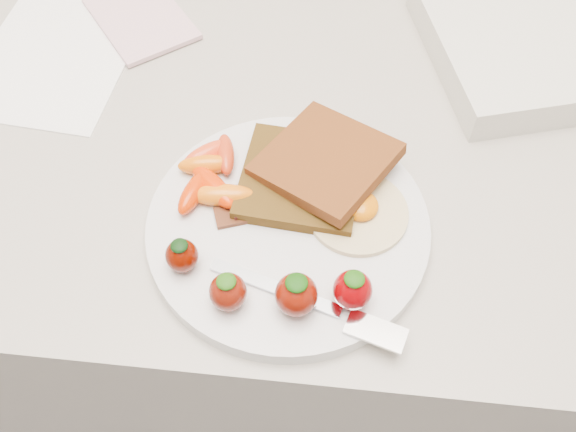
# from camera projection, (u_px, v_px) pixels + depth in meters

# --- Properties ---
(counter) EXTENTS (2.00, 0.60, 0.90)m
(counter) POSITION_uv_depth(u_px,v_px,m) (281.00, 300.00, 1.08)
(counter) COLOR gray
(counter) RESTS_ON ground
(plate) EXTENTS (0.27, 0.27, 0.02)m
(plate) POSITION_uv_depth(u_px,v_px,m) (288.00, 227.00, 0.62)
(plate) COLOR silver
(plate) RESTS_ON counter
(toast_lower) EXTENTS (0.12, 0.12, 0.01)m
(toast_lower) POSITION_uv_depth(u_px,v_px,m) (301.00, 179.00, 0.63)
(toast_lower) COLOR black
(toast_lower) RESTS_ON plate
(toast_upper) EXTENTS (0.16, 0.16, 0.03)m
(toast_upper) POSITION_uv_depth(u_px,v_px,m) (326.00, 161.00, 0.62)
(toast_upper) COLOR #4A2B11
(toast_upper) RESTS_ON toast_lower
(fried_egg) EXTENTS (0.12, 0.12, 0.02)m
(fried_egg) POSITION_uv_depth(u_px,v_px,m) (358.00, 211.00, 0.61)
(fried_egg) COLOR beige
(fried_egg) RESTS_ON plate
(bacon_strips) EXTENTS (0.11, 0.08, 0.01)m
(bacon_strips) POSITION_uv_depth(u_px,v_px,m) (273.00, 201.00, 0.62)
(bacon_strips) COLOR black
(bacon_strips) RESTS_ON plate
(baby_carrots) EXTENTS (0.08, 0.11, 0.02)m
(baby_carrots) POSITION_uv_depth(u_px,v_px,m) (212.00, 176.00, 0.63)
(baby_carrots) COLOR orange
(baby_carrots) RESTS_ON plate
(strawberries) EXTENTS (0.18, 0.06, 0.05)m
(strawberries) POSITION_uv_depth(u_px,v_px,m) (275.00, 285.00, 0.55)
(strawberries) COLOR #4E0A00
(strawberries) RESTS_ON plate
(fork) EXTENTS (0.18, 0.08, 0.00)m
(fork) POSITION_uv_depth(u_px,v_px,m) (320.00, 307.00, 0.55)
(fork) COLOR white
(fork) RESTS_ON plate
(paper_sheet) EXTENTS (0.19, 0.25, 0.00)m
(paper_sheet) POSITION_uv_depth(u_px,v_px,m) (56.00, 55.00, 0.76)
(paper_sheet) COLOR white
(paper_sheet) RESTS_ON counter
(notepad) EXTENTS (0.17, 0.17, 0.01)m
(notepad) POSITION_uv_depth(u_px,v_px,m) (141.00, 18.00, 0.79)
(notepad) COLOR #D4A5AF
(notepad) RESTS_ON paper_sheet
(appliance) EXTENTS (0.35, 0.31, 0.04)m
(appliance) POSITION_uv_depth(u_px,v_px,m) (558.00, 39.00, 0.75)
(appliance) COLOR beige
(appliance) RESTS_ON counter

